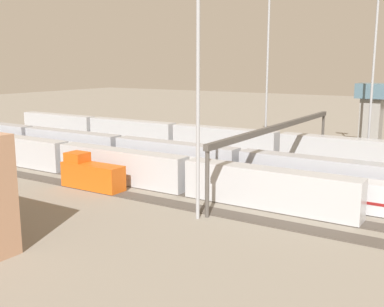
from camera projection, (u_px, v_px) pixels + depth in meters
The scene contains 21 objects.
ground_plane at pixel (188, 167), 83.16m from camera, with size 400.00×400.00×0.00m, color gray.
track_bed_0 at pixel (239, 149), 99.72m from camera, with size 140.00×2.80×0.12m, color #3D3833.
track_bed_1 at pixel (228, 153), 95.58m from camera, with size 140.00×2.80×0.12m, color #3D3833.
track_bed_2 at pixel (216, 157), 91.43m from camera, with size 140.00×2.80×0.12m, color #3D3833.
track_bed_3 at pixel (203, 161), 87.29m from camera, with size 140.00×2.80×0.12m, color #4C443D.
track_bed_4 at pixel (188, 166), 83.15m from camera, with size 140.00×2.80×0.12m, color #3D3833.
track_bed_5 at pixel (172, 172), 79.00m from camera, with size 140.00×2.80×0.12m, color #4C443D.
track_bed_6 at pixel (154, 178), 74.86m from camera, with size 140.00×2.80×0.12m, color #3D3833.
track_bed_7 at pixel (134, 184), 70.72m from camera, with size 140.00×2.80×0.12m, color #4C443D.
track_bed_8 at pixel (111, 192), 66.57m from camera, with size 140.00×2.80×0.12m, color #4C443D.
train_on_track_1 at pixel (224, 140), 95.68m from camera, with size 119.80×3.00×5.00m.
train_on_track_8 at pixel (91, 174), 68.17m from camera, with size 10.00×3.00×5.00m.
train_on_track_7 at pixel (65, 157), 77.94m from camera, with size 95.60×3.00×5.00m.
train_on_track_5 at pixel (174, 157), 78.25m from camera, with size 119.80×3.00×5.00m.
train_on_track_4 at pixel (180, 155), 83.68m from camera, with size 95.60×3.06×3.80m.
train_on_track_6 at pixel (153, 166), 74.57m from camera, with size 119.80×3.06×3.80m.
light_mast_0 at pixel (268, 51), 95.11m from camera, with size 2.80×0.70×32.78m.
light_mast_1 at pixel (198, 63), 52.02m from camera, with size 2.80×0.70×28.40m.
light_mast_2 at pixel (374, 57), 85.31m from camera, with size 2.80×0.70×30.35m.
signal_gantry at pixel (280, 130), 72.75m from camera, with size 0.70×45.00×8.80m.
control_tower at pixel (371, 112), 96.68m from camera, with size 6.00×6.00×13.97m.
Camera 1 is at (-44.15, 68.18, 17.98)m, focal length 44.08 mm.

